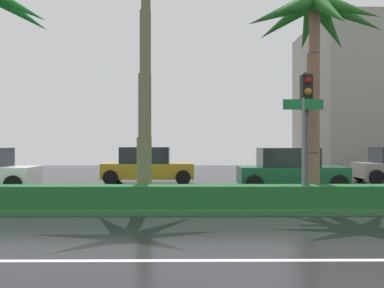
{
  "coord_description": "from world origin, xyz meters",
  "views": [
    {
      "loc": [
        -1.22,
        -4.66,
        1.93
      ],
      "look_at": [
        -1.08,
        13.03,
        1.87
      ],
      "focal_mm": 38.21,
      "sensor_mm": 36.0,
      "label": 1
    }
  ],
  "objects_px": {
    "palm_tree_centre": "(314,29)",
    "car_in_traffic_third": "(290,170)",
    "traffic_signal_median_right": "(306,114)",
    "car_in_traffic_second": "(148,166)",
    "street_name_sign": "(303,137)"
  },
  "relations": [
    {
      "from": "palm_tree_centre",
      "to": "car_in_traffic_third",
      "type": "bearing_deg",
      "value": 85.15
    },
    {
      "from": "traffic_signal_median_right",
      "to": "car_in_traffic_second",
      "type": "distance_m",
      "value": 9.88
    },
    {
      "from": "car_in_traffic_second",
      "to": "car_in_traffic_third",
      "type": "relative_size",
      "value": 1.0
    },
    {
      "from": "car_in_traffic_second",
      "to": "car_in_traffic_third",
      "type": "xyz_separation_m",
      "value": [
        6.1,
        -2.84,
        0.0
      ]
    },
    {
      "from": "car_in_traffic_second",
      "to": "street_name_sign",
      "type": "bearing_deg",
      "value": -58.88
    },
    {
      "from": "palm_tree_centre",
      "to": "traffic_signal_median_right",
      "type": "distance_m",
      "value": 2.81
    },
    {
      "from": "car_in_traffic_second",
      "to": "car_in_traffic_third",
      "type": "height_order",
      "value": "same"
    },
    {
      "from": "traffic_signal_median_right",
      "to": "car_in_traffic_second",
      "type": "xyz_separation_m",
      "value": [
        -5.23,
        8.17,
        -1.9
      ]
    },
    {
      "from": "traffic_signal_median_right",
      "to": "street_name_sign",
      "type": "distance_m",
      "value": 0.71
    },
    {
      "from": "street_name_sign",
      "to": "car_in_traffic_second",
      "type": "relative_size",
      "value": 0.7
    },
    {
      "from": "traffic_signal_median_right",
      "to": "car_in_traffic_second",
      "type": "relative_size",
      "value": 0.87
    },
    {
      "from": "car_in_traffic_third",
      "to": "traffic_signal_median_right",
      "type": "bearing_deg",
      "value": -99.31
    },
    {
      "from": "car_in_traffic_third",
      "to": "street_name_sign",
      "type": "bearing_deg",
      "value": -100.5
    },
    {
      "from": "traffic_signal_median_right",
      "to": "car_in_traffic_third",
      "type": "relative_size",
      "value": 0.87
    },
    {
      "from": "palm_tree_centre",
      "to": "traffic_signal_median_right",
      "type": "xyz_separation_m",
      "value": [
        -0.5,
        -0.9,
        -2.61
      ]
    }
  ]
}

